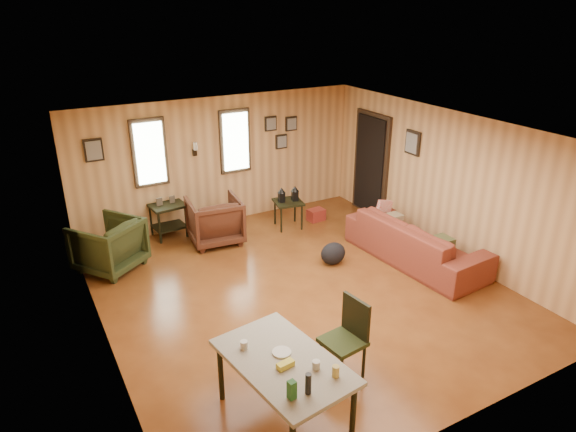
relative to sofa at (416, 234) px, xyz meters
name	(u,v)px	position (x,y,z in m)	size (l,w,h in m)	color
room	(302,207)	(-1.94, 0.36, 0.73)	(5.54, 6.04, 2.44)	brown
sofa	(416,234)	(0.00, 0.00, 0.00)	(2.44, 0.71, 0.95)	maroon
recliner_brown	(215,218)	(-2.59, 2.27, -0.03)	(0.87, 0.82, 0.90)	#442214
recliner_green	(108,243)	(-4.42, 2.15, -0.02)	(0.88, 0.83, 0.91)	#2A3317
end_table	(168,214)	(-3.24, 2.91, -0.05)	(0.65, 0.60, 0.76)	black
side_table	(288,200)	(-1.15, 2.21, 0.07)	(0.59, 0.59, 0.80)	black
cooler	(316,215)	(-0.52, 2.21, -0.36)	(0.34, 0.25, 0.23)	maroon
backpack	(333,253)	(-1.23, 0.56, -0.29)	(0.44, 0.34, 0.37)	black
sofa_pillows	(413,226)	(0.13, 0.24, 0.02)	(0.38, 1.59, 0.33)	#4A512D
dining_table	(284,366)	(-3.54, -2.01, 0.19)	(1.05, 1.55, 0.95)	gray
dining_chair	(348,334)	(-2.58, -1.73, 0.06)	(0.48, 0.48, 0.95)	#2A3317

